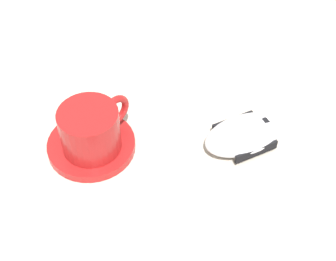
# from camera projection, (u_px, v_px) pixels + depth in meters

# --- Properties ---
(ground_plane) EXTENTS (3.00, 3.00, 0.00)m
(ground_plane) POSITION_uv_depth(u_px,v_px,m) (126.00, 177.00, 0.68)
(ground_plane) COLOR #B2A899
(saucer) EXTENTS (0.12, 0.12, 0.01)m
(saucer) POSITION_uv_depth(u_px,v_px,m) (92.00, 145.00, 0.71)
(saucer) COLOR maroon
(saucer) RESTS_ON ground
(coffee_cup) EXTENTS (0.08, 0.11, 0.06)m
(coffee_cup) POSITION_uv_depth(u_px,v_px,m) (91.00, 129.00, 0.68)
(coffee_cup) COLOR maroon
(coffee_cup) RESTS_ON saucer
(computer_mouse) EXTENTS (0.13, 0.13, 0.03)m
(computer_mouse) POSITION_uv_depth(u_px,v_px,m) (244.00, 134.00, 0.71)
(computer_mouse) COLOR silver
(computer_mouse) RESTS_ON ground
(napkin_under_glass) EXTENTS (0.16, 0.16, 0.00)m
(napkin_under_glass) POSITION_uv_depth(u_px,v_px,m) (118.00, 253.00, 0.61)
(napkin_under_glass) COLOR silver
(napkin_under_glass) RESTS_ON ground
(drinking_glass) EXTENTS (0.06, 0.06, 0.08)m
(drinking_glass) POSITION_uv_depth(u_px,v_px,m) (114.00, 231.00, 0.58)
(drinking_glass) COLOR silver
(drinking_glass) RESTS_ON napkin_under_glass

